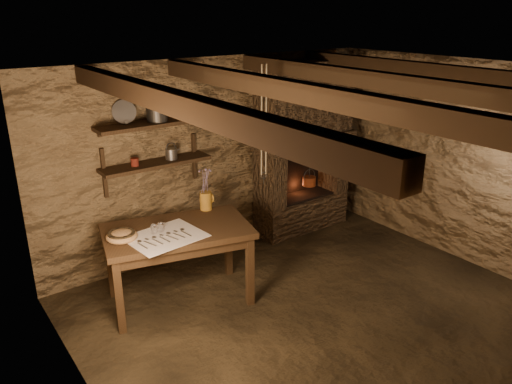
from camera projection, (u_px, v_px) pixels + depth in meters
floor at (321, 315)px, 5.06m from camera, size 4.50×4.50×0.00m
back_wall at (214, 156)px, 6.16m from camera, size 4.50×0.04×2.40m
left_wall at (86, 277)px, 3.40m from camera, size 0.04×4.00×2.40m
right_wall at (466, 163)px, 5.88m from camera, size 0.04×4.00×2.40m
ceiling at (334, 74)px, 4.22m from camera, size 4.50×4.00×0.04m
beam_far_left at (176, 103)px, 3.43m from camera, size 0.14×3.95×0.16m
beam_mid_left at (288, 90)px, 3.98m from camera, size 0.14×3.95×0.16m
beam_mid_right at (373, 80)px, 4.53m from camera, size 0.14×3.95×0.16m
beam_far_right at (440, 72)px, 5.08m from camera, size 0.14×3.95×0.16m
shelf_lower at (156, 164)px, 5.53m from camera, size 1.25×0.30×0.04m
shelf_upper at (153, 124)px, 5.38m from camera, size 1.25×0.30×0.04m
hearth at (303, 143)px, 6.66m from camera, size 1.43×0.51×2.30m
work_table at (179, 262)px, 5.17m from camera, size 1.62×1.17×0.83m
linen_cloth at (165, 237)px, 4.84m from camera, size 0.75×0.63×0.01m
pewter_cutlery_row at (166, 237)px, 4.82m from camera, size 0.60×0.28×0.01m
drinking_glasses at (161, 227)px, 4.94m from camera, size 0.22×0.07×0.09m
stoneware_jug at (206, 192)px, 5.44m from camera, size 0.16×0.16×0.46m
wooden_bowl at (122, 236)px, 4.77m from camera, size 0.36×0.36×0.11m
iron_stockpot at (157, 114)px, 5.37m from camera, size 0.26×0.26×0.17m
tin_pan at (124, 112)px, 5.25m from camera, size 0.27×0.17×0.25m
small_kettle at (171, 154)px, 5.61m from camera, size 0.18×0.14×0.19m
rusty_tin at (135, 162)px, 5.37m from camera, size 0.11×0.11×0.09m
red_pot at (309, 180)px, 6.86m from camera, size 0.20×0.20×0.54m
hanging_ropes at (264, 121)px, 5.26m from camera, size 0.08×0.08×1.20m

